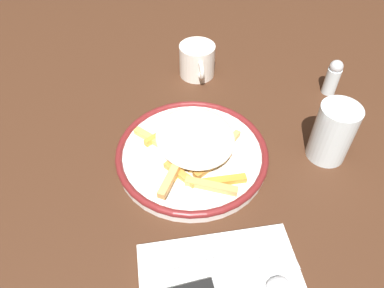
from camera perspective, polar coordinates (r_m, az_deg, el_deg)
The scene contains 9 objects.
ground_plane at distance 0.64m, azimuth 0.00°, elevation -2.31°, with size 2.60×2.60×0.00m, color #432717.
plate at distance 0.63m, azimuth 0.00°, elevation -1.57°, with size 0.26×0.26×0.02m.
fries_heap at distance 0.61m, azimuth 0.45°, elevation 0.35°, with size 0.20×0.19×0.04m.
napkin at distance 0.51m, azimuth 4.95°, elevation -21.16°, with size 0.14×0.21×0.01m, color white.
fork at distance 0.52m, azimuth 5.59°, elevation -17.60°, with size 0.04×0.18×0.01m.
knife at distance 0.50m, azimuth 2.81°, elevation -21.30°, with size 0.03×0.21×0.01m.
water_glass at distance 0.65m, azimuth 21.32°, elevation 1.67°, with size 0.07×0.07×0.11m, color silver.
coffee_mug at distance 0.80m, azimuth 0.83°, elevation 13.00°, with size 0.10×0.08×0.07m.
salt_shaker at distance 0.80m, azimuth 21.31°, elevation 9.84°, with size 0.03×0.03×0.08m.
Camera 1 is at (0.41, -0.07, 0.48)m, focal length 33.85 mm.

